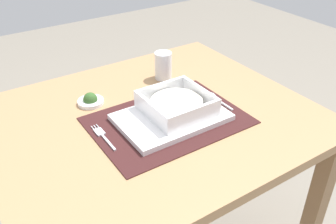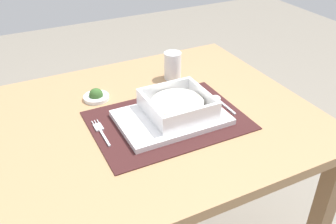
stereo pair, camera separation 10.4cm
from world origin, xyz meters
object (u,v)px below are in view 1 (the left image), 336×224
Objects in this scene: drinking_glass at (163,67)px; dining_table at (153,143)px; condiment_saucer at (91,101)px; porridge_bowl at (177,105)px; fork at (102,135)px; butter_knife at (214,104)px; spoon at (214,97)px.

dining_table is at bearing -130.63° from drinking_glass.
condiment_saucer is (-0.12, 0.16, 0.11)m from dining_table.
fork is at bearing 173.14° from porridge_bowl.
butter_knife is 1.76× the size of condiment_saucer.
spoon reaches higher than dining_table.
condiment_saucer is at bearing 140.99° from butter_knife.
porridge_bowl is 0.16m from spoon.
fork is 0.35m from butter_knife.
drinking_glass reaches higher than butter_knife.
butter_knife reaches higher than fork.
spoon is at bearing -75.79° from drinking_glass.
porridge_bowl is 1.90× the size of drinking_glass.
butter_knife is at bearing -83.37° from drinking_glass.
porridge_bowl is 1.52× the size of spoon.
dining_table is 9.83× the size of drinking_glass.
fork is at bearing -103.91° from condiment_saucer.
drinking_glass is (-0.05, 0.21, 0.03)m from spoon.
butter_knife is (0.13, -0.01, -0.03)m from porridge_bowl.
spoon is at bearing -29.25° from condiment_saucer.
porridge_bowl reaches higher than spoon.
porridge_bowl is at bearing -38.78° from dining_table.
condiment_saucer reaches higher than spoon.
butter_knife is 0.38m from condiment_saucer.
drinking_glass is at bearing 34.46° from fork.
butter_knife is at bearing -5.21° from porridge_bowl.
drinking_glass is at bearing 49.37° from dining_table.
porridge_bowl is 1.27× the size of butter_knife.
fork is 0.18m from condiment_saucer.
spoon reaches higher than fork.
porridge_bowl is at bearing 170.98° from butter_knife.
spoon is (0.21, -0.03, 0.11)m from dining_table.
fork is 1.14× the size of spoon.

